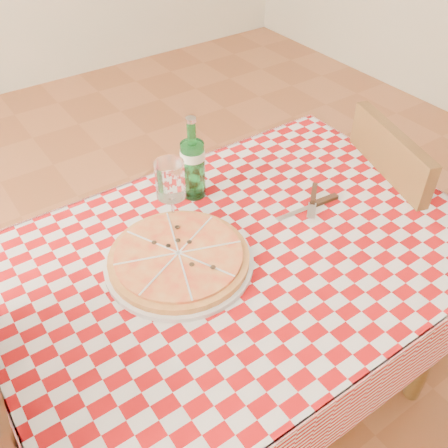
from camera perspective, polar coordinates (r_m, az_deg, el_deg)
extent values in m
plane|color=brown|center=(1.93, 1.60, -19.58)|extent=(6.00, 6.00, 0.00)
cube|color=brown|center=(1.34, 2.17, -3.90)|extent=(1.20, 0.80, 0.04)
cylinder|color=brown|center=(1.78, 23.20, -11.53)|extent=(0.06, 0.06, 0.71)
cylinder|color=brown|center=(1.71, -20.61, -13.36)|extent=(0.06, 0.06, 0.71)
cylinder|color=brown|center=(2.05, 8.38, 0.19)|extent=(0.06, 0.06, 0.71)
cube|color=#99090B|center=(1.33, 2.20, -3.16)|extent=(1.30, 0.90, 0.01)
cube|color=brown|center=(1.97, 20.62, -1.19)|extent=(0.51, 0.51, 0.04)
cylinder|color=brown|center=(1.95, 17.54, -10.55)|extent=(0.04, 0.04, 0.42)
cylinder|color=brown|center=(2.14, 12.86, -3.72)|extent=(0.04, 0.04, 0.42)
cylinder|color=brown|center=(2.31, 20.56, -1.79)|extent=(0.04, 0.04, 0.42)
cube|color=brown|center=(1.73, 17.45, 3.60)|extent=(0.16, 0.40, 0.45)
cylinder|color=brown|center=(1.70, -21.19, -22.55)|extent=(0.04, 0.04, 0.45)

